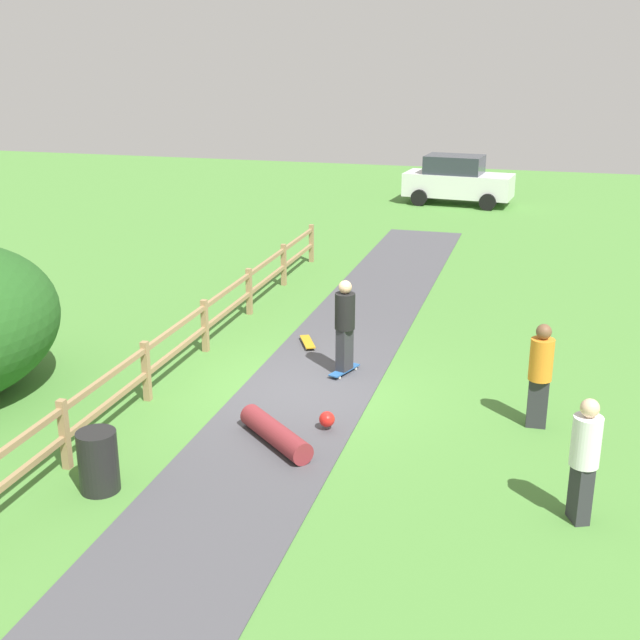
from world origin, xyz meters
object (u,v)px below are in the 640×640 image
bystander_white (585,455)px  parked_car_white (457,180)px  skateboard_loose (308,342)px  skater_fallen (279,432)px  bystander_orange (540,371)px  skater_riding (345,322)px  trash_bin (98,461)px

bystander_white → parked_car_white: (-4.33, 22.78, -0.00)m
skateboard_loose → parked_car_white: 17.41m
skater_fallen → parked_car_white: (0.16, 21.77, 0.76)m
skateboard_loose → bystander_orange: bearing=-29.3°
skater_riding → skater_fallen: (-0.27, -3.09, -0.85)m
trash_bin → bystander_orange: bearing=32.9°
skater_fallen → skateboard_loose: 4.50m
trash_bin → skater_fallen: 2.85m
trash_bin → skater_fallen: trash_bin is taller
trash_bin → skateboard_loose: bearing=80.1°
trash_bin → parked_car_white: size_ratio=0.21×
skater_riding → bystander_orange: (3.60, -1.32, -0.07)m
trash_bin → bystander_orange: 7.00m
skater_riding → bystander_orange: skater_riding is taller
skater_riding → skateboard_loose: size_ratio=2.29×
bystander_white → bystander_orange: bearing=102.7°
skateboard_loose → parked_car_white: size_ratio=0.19×
skater_fallen → skateboard_loose: size_ratio=1.92×
trash_bin → skateboard_loose: (1.13, 6.44, -0.36)m
trash_bin → bystander_orange: size_ratio=0.51×
skater_riding → bystander_white: bearing=-44.2°
skateboard_loose → bystander_orange: 5.49m
trash_bin → bystander_white: bystander_white is taller
skater_fallen → skateboard_loose: (-0.86, 4.41, -0.11)m
skater_riding → skater_fallen: skater_riding is taller
skateboard_loose → bystander_orange: bystander_orange is taller
skateboard_loose → bystander_white: (5.35, -5.42, 0.88)m
skater_riding → skater_fallen: size_ratio=1.19×
skater_fallen → bystander_white: bearing=-12.7°
bystander_orange → parked_car_white: size_ratio=0.41×
trash_bin → bystander_orange: bystander_orange is taller
skater_riding → bystander_white: size_ratio=1.06×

